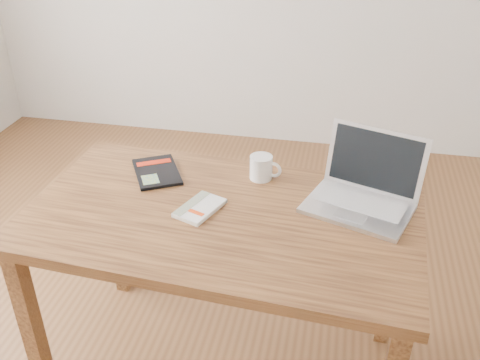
% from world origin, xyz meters
% --- Properties ---
extents(room, '(4.04, 4.04, 2.70)m').
position_xyz_m(room, '(-0.07, 0.00, 1.36)').
color(room, brown).
rests_on(room, ground).
extents(desk, '(1.37, 0.84, 0.75)m').
position_xyz_m(desk, '(0.19, -0.12, 0.66)').
color(desk, '#58351A').
rests_on(desk, ground).
extents(white_guidebook, '(0.16, 0.20, 0.02)m').
position_xyz_m(white_guidebook, '(0.11, -0.12, 0.76)').
color(white_guidebook, silver).
rests_on(white_guidebook, desk).
extents(black_guidebook, '(0.25, 0.28, 0.01)m').
position_xyz_m(black_guidebook, '(-0.12, 0.09, 0.76)').
color(black_guidebook, black).
rests_on(black_guidebook, desk).
extents(laptop, '(0.42, 0.38, 0.24)m').
position_xyz_m(laptop, '(0.65, 0.03, 0.80)').
color(laptop, silver).
rests_on(laptop, desk).
extents(coffee_mug, '(0.12, 0.08, 0.09)m').
position_xyz_m(coffee_mug, '(0.28, 0.13, 0.80)').
color(coffee_mug, white).
rests_on(coffee_mug, desk).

